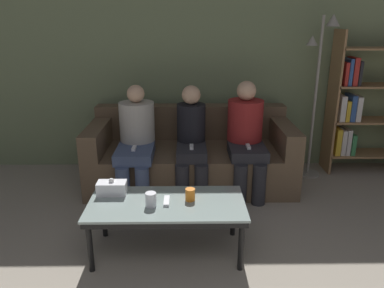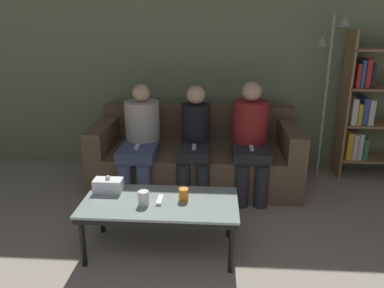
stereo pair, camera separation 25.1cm
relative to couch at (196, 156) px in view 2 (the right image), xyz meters
name	(u,v)px [view 2 (the right image)]	position (x,y,z in m)	size (l,w,h in m)	color
wall_back	(199,56)	(0.00, 0.55, 1.01)	(12.00, 0.06, 2.60)	#707F5B
couch	(196,156)	(0.00, 0.00, 0.00)	(2.10, 0.94, 0.78)	brown
coffee_table	(160,206)	(-0.20, -1.31, 0.09)	(1.15, 0.56, 0.42)	#8C9E99
cup_near_left	(144,198)	(-0.30, -1.37, 0.18)	(0.08, 0.08, 0.10)	silver
cup_near_right	(184,194)	(-0.02, -1.28, 0.17)	(0.07, 0.07, 0.09)	orange
tissue_box	(108,185)	(-0.62, -1.17, 0.18)	(0.22, 0.12, 0.13)	white
game_remote	(160,200)	(-0.20, -1.31, 0.14)	(0.04, 0.15, 0.02)	white
bookshelf	(372,110)	(1.89, 0.32, 0.47)	(0.86, 0.32, 1.59)	#9E754C
standing_lamp	(328,83)	(1.35, 0.17, 0.78)	(0.31, 0.26, 1.74)	gray
seated_person_left_end	(141,136)	(-0.55, -0.22, 0.29)	(0.35, 0.74, 1.08)	#47567A
seated_person_mid_left	(195,139)	(0.00, -0.23, 0.27)	(0.31, 0.65, 1.07)	#28282D
seated_person_mid_right	(250,136)	(0.55, -0.20, 0.31)	(0.36, 0.68, 1.12)	#28282D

